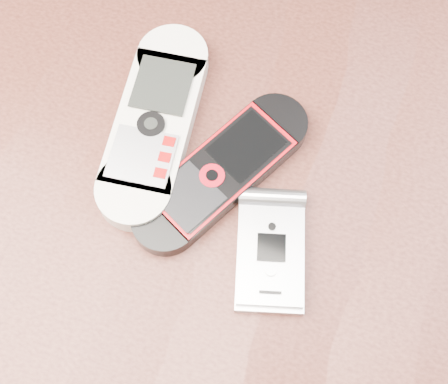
% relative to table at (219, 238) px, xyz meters
% --- Properties ---
extents(ground, '(4.00, 4.00, 0.00)m').
position_rel_table_xyz_m(ground, '(0.00, 0.00, -0.64)').
color(ground, '#472B19').
rests_on(ground, ground).
extents(table, '(1.20, 0.80, 0.75)m').
position_rel_table_xyz_m(table, '(0.00, 0.00, 0.00)').
color(table, black).
rests_on(table, ground).
extents(nokia_white, '(0.07, 0.17, 0.02)m').
position_rel_table_xyz_m(nokia_white, '(-0.06, 0.04, 0.12)').
color(nokia_white, silver).
rests_on(nokia_white, table).
extents(nokia_black_red, '(0.12, 0.16, 0.02)m').
position_rel_table_xyz_m(nokia_black_red, '(-0.00, 0.02, 0.11)').
color(nokia_black_red, black).
rests_on(nokia_black_red, table).
extents(motorola_razr, '(0.07, 0.10, 0.01)m').
position_rel_table_xyz_m(motorola_razr, '(0.05, -0.03, 0.11)').
color(motorola_razr, silver).
rests_on(motorola_razr, table).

